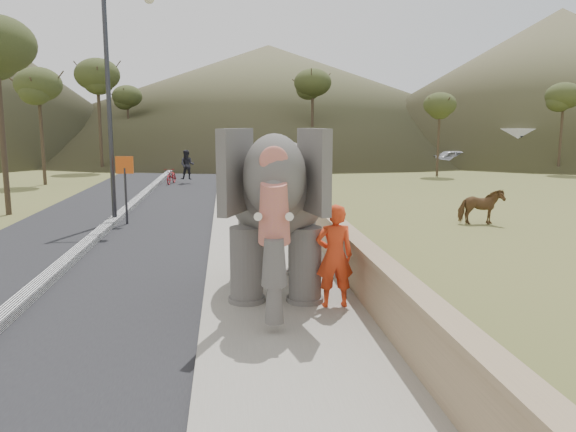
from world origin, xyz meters
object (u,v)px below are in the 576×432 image
object	(u,v)px
elephant_and_man	(277,211)
cow	(481,207)
lamppost	(117,84)
motorcyclist	(179,171)

from	to	relation	value
elephant_and_man	cow	bearing A→B (deg)	42.93
lamppost	cow	world-z (taller)	lamppost
motorcyclist	elephant_and_man	bearing A→B (deg)	-80.31
cow	motorcyclist	xyz separation A→B (m)	(-11.59, 14.68, 0.15)
lamppost	elephant_and_man	distance (m)	10.64
lamppost	elephant_and_man	xyz separation A→B (m)	(4.71, -9.02, -3.12)
cow	elephant_and_man	world-z (taller)	elephant_and_man
lamppost	motorcyclist	bearing A→B (deg)	85.78
cow	motorcyclist	size ratio (longest dim) A/B	0.75
lamppost	motorcyclist	xyz separation A→B (m)	(0.95, 12.95, -4.09)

